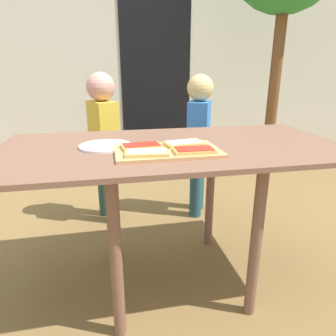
# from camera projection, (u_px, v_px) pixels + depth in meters

# --- Properties ---
(ground_plane) EXTENTS (16.00, 16.00, 0.00)m
(ground_plane) POSITION_uv_depth(u_px,v_px,m) (173.00, 278.00, 1.62)
(ground_plane) COLOR olive
(house_wall_back) EXTENTS (8.00, 0.20, 2.59)m
(house_wall_back) POSITION_uv_depth(u_px,v_px,m) (127.00, 51.00, 3.80)
(house_wall_back) COLOR beige
(house_wall_back) RESTS_ON ground
(house_door) EXTENTS (0.90, 0.02, 2.00)m
(house_door) POSITION_uv_depth(u_px,v_px,m) (156.00, 75.00, 3.86)
(house_door) COLOR black
(house_door) RESTS_ON ground
(dining_table) EXTENTS (1.59, 0.79, 0.75)m
(dining_table) POSITION_uv_depth(u_px,v_px,m) (174.00, 163.00, 1.41)
(dining_table) COLOR brown
(dining_table) RESTS_ON ground
(cutting_board) EXTENTS (0.44, 0.26, 0.01)m
(cutting_board) POSITION_uv_depth(u_px,v_px,m) (167.00, 151.00, 1.26)
(cutting_board) COLOR tan
(cutting_board) RESTS_ON dining_table
(pizza_slice_near_left) EXTENTS (0.18, 0.11, 0.02)m
(pizza_slice_near_left) POSITION_uv_depth(u_px,v_px,m) (147.00, 153.00, 1.17)
(pizza_slice_near_left) COLOR tan
(pizza_slice_near_left) RESTS_ON cutting_board
(pizza_slice_far_left) EXTENTS (0.18, 0.11, 0.02)m
(pizza_slice_far_left) POSITION_uv_depth(u_px,v_px,m) (141.00, 146.00, 1.28)
(pizza_slice_far_left) COLOR tan
(pizza_slice_far_left) RESTS_ON cutting_board
(pizza_slice_near_right) EXTENTS (0.17, 0.10, 0.02)m
(pizza_slice_near_right) POSITION_uv_depth(u_px,v_px,m) (194.00, 150.00, 1.21)
(pizza_slice_near_right) COLOR tan
(pizza_slice_near_right) RESTS_ON cutting_board
(pizza_slice_far_right) EXTENTS (0.18, 0.12, 0.02)m
(pizza_slice_far_right) POSITION_uv_depth(u_px,v_px,m) (184.00, 143.00, 1.32)
(pizza_slice_far_right) COLOR tan
(pizza_slice_far_right) RESTS_ON cutting_board
(plate_white_left) EXTENTS (0.23, 0.23, 0.01)m
(plate_white_left) POSITION_uv_depth(u_px,v_px,m) (105.00, 146.00, 1.34)
(plate_white_left) COLOR white
(plate_white_left) RESTS_ON dining_table
(child_left) EXTENTS (0.22, 0.28, 1.06)m
(child_left) POSITION_uv_depth(u_px,v_px,m) (104.00, 137.00, 2.09)
(child_left) COLOR #2D4A3F
(child_left) RESTS_ON ground
(child_right) EXTENTS (0.23, 0.28, 1.05)m
(child_right) POSITION_uv_depth(u_px,v_px,m) (199.00, 136.00, 2.19)
(child_right) COLOR #275058
(child_right) RESTS_ON ground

